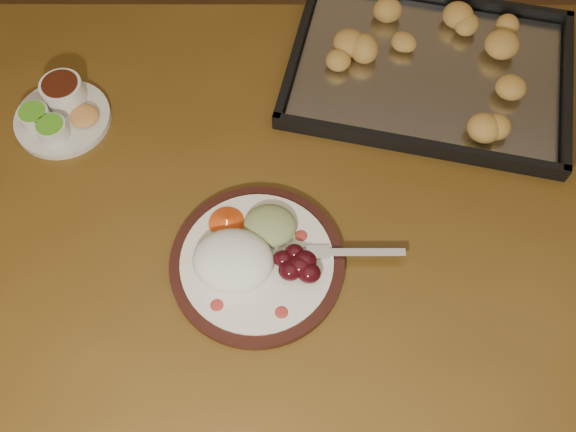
# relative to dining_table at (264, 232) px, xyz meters

# --- Properties ---
(ground) EXTENTS (4.00, 4.00, 0.00)m
(ground) POSITION_rel_dining_table_xyz_m (0.27, -0.15, -0.65)
(ground) COLOR brown
(ground) RESTS_ON ground
(dining_table) EXTENTS (1.60, 1.09, 0.75)m
(dining_table) POSITION_rel_dining_table_xyz_m (0.00, 0.00, 0.00)
(dining_table) COLOR brown
(dining_table) RESTS_ON ground
(dinner_plate) EXTENTS (0.36, 0.27, 0.06)m
(dinner_plate) POSITION_rel_dining_table_xyz_m (0.00, -0.11, 0.12)
(dinner_plate) COLOR black
(dinner_plate) RESTS_ON dining_table
(condiment_saucer) EXTENTS (0.16, 0.16, 0.06)m
(condiment_saucer) POSITION_rel_dining_table_xyz_m (-0.37, 0.12, 0.12)
(condiment_saucer) COLOR beige
(condiment_saucer) RESTS_ON dining_table
(baking_tray) EXTENTS (0.53, 0.41, 0.05)m
(baking_tray) POSITION_rel_dining_table_xyz_m (0.26, 0.31, 0.11)
(baking_tray) COLOR black
(baking_tray) RESTS_ON dining_table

